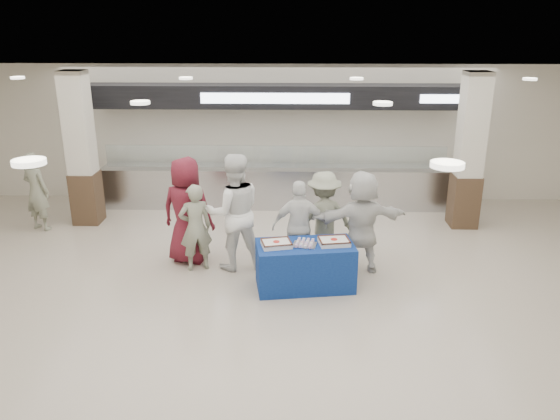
{
  "coord_description": "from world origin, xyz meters",
  "views": [
    {
      "loc": [
        0.41,
        -6.78,
        4.14
      ],
      "look_at": [
        0.2,
        1.6,
        1.21
      ],
      "focal_mm": 35.0,
      "sensor_mm": 36.0,
      "label": 1
    }
  ],
  "objects_px": {
    "chef_short": "(300,227)",
    "soldier_a": "(196,228)",
    "sheet_cake_right": "(334,241)",
    "chef_tall": "(234,212)",
    "civilian_maroon": "(187,211)",
    "soldier_b": "(324,218)",
    "civilian_white": "(361,222)",
    "soldier_bg": "(37,191)",
    "sheet_cake_left": "(276,243)",
    "cupcake_tray": "(305,243)",
    "display_table": "(305,266)"
  },
  "relations": [
    {
      "from": "soldier_a",
      "to": "civilian_white",
      "type": "height_order",
      "value": "civilian_white"
    },
    {
      "from": "chef_tall",
      "to": "civilian_white",
      "type": "xyz_separation_m",
      "value": [
        2.17,
        -0.1,
        -0.12
      ]
    },
    {
      "from": "cupcake_tray",
      "to": "soldier_b",
      "type": "bearing_deg",
      "value": 71.09
    },
    {
      "from": "soldier_a",
      "to": "soldier_bg",
      "type": "distance_m",
      "value": 4.04
    },
    {
      "from": "sheet_cake_left",
      "to": "sheet_cake_right",
      "type": "xyz_separation_m",
      "value": [
        0.92,
        0.11,
        0.0
      ]
    },
    {
      "from": "chef_tall",
      "to": "civilian_white",
      "type": "height_order",
      "value": "chef_tall"
    },
    {
      "from": "sheet_cake_left",
      "to": "cupcake_tray",
      "type": "relative_size",
      "value": 1.27
    },
    {
      "from": "chef_tall",
      "to": "soldier_b",
      "type": "bearing_deg",
      "value": 173.14
    },
    {
      "from": "cupcake_tray",
      "to": "display_table",
      "type": "bearing_deg",
      "value": 65.0
    },
    {
      "from": "cupcake_tray",
      "to": "civilian_white",
      "type": "bearing_deg",
      "value": 34.49
    },
    {
      "from": "display_table",
      "to": "cupcake_tray",
      "type": "distance_m",
      "value": 0.41
    },
    {
      "from": "chef_tall",
      "to": "soldier_bg",
      "type": "relative_size",
      "value": 1.25
    },
    {
      "from": "civilian_maroon",
      "to": "soldier_bg",
      "type": "distance_m",
      "value": 3.72
    },
    {
      "from": "cupcake_tray",
      "to": "civilian_white",
      "type": "xyz_separation_m",
      "value": [
        0.97,
        0.67,
        0.12
      ]
    },
    {
      "from": "cupcake_tray",
      "to": "soldier_a",
      "type": "relative_size",
      "value": 0.27
    },
    {
      "from": "sheet_cake_right",
      "to": "soldier_bg",
      "type": "distance_m",
      "value": 6.41
    },
    {
      "from": "civilian_maroon",
      "to": "civilian_white",
      "type": "height_order",
      "value": "civilian_maroon"
    },
    {
      "from": "cupcake_tray",
      "to": "chef_tall",
      "type": "distance_m",
      "value": 1.45
    },
    {
      "from": "civilian_maroon",
      "to": "cupcake_tray",
      "type": "bearing_deg",
      "value": 168.5
    },
    {
      "from": "soldier_a",
      "to": "chef_short",
      "type": "height_order",
      "value": "chef_short"
    },
    {
      "from": "cupcake_tray",
      "to": "soldier_bg",
      "type": "relative_size",
      "value": 0.25
    },
    {
      "from": "sheet_cake_right",
      "to": "civilian_maroon",
      "type": "xyz_separation_m",
      "value": [
        -2.53,
        0.94,
        0.16
      ]
    },
    {
      "from": "chef_short",
      "to": "civilian_white",
      "type": "xyz_separation_m",
      "value": [
        1.04,
        0.0,
        0.09
      ]
    },
    {
      "from": "display_table",
      "to": "chef_short",
      "type": "distance_m",
      "value": 0.78
    },
    {
      "from": "sheet_cake_right",
      "to": "cupcake_tray",
      "type": "height_order",
      "value": "sheet_cake_right"
    },
    {
      "from": "chef_short",
      "to": "sheet_cake_left",
      "type": "bearing_deg",
      "value": 59.28
    },
    {
      "from": "sheet_cake_left",
      "to": "civilian_maroon",
      "type": "height_order",
      "value": "civilian_maroon"
    },
    {
      "from": "chef_short",
      "to": "soldier_a",
      "type": "bearing_deg",
      "value": -3.03
    },
    {
      "from": "display_table",
      "to": "cupcake_tray",
      "type": "bearing_deg",
      "value": -123.35
    },
    {
      "from": "soldier_bg",
      "to": "sheet_cake_right",
      "type": "bearing_deg",
      "value": 178.85
    },
    {
      "from": "display_table",
      "to": "civilian_maroon",
      "type": "xyz_separation_m",
      "value": [
        -2.07,
        0.97,
        0.59
      ]
    },
    {
      "from": "sheet_cake_left",
      "to": "soldier_a",
      "type": "xyz_separation_m",
      "value": [
        -1.41,
        0.72,
        -0.02
      ]
    },
    {
      "from": "soldier_b",
      "to": "civilian_white",
      "type": "xyz_separation_m",
      "value": [
        0.62,
        -0.36,
        0.06
      ]
    },
    {
      "from": "sheet_cake_left",
      "to": "chef_short",
      "type": "relative_size",
      "value": 0.32
    },
    {
      "from": "chef_short",
      "to": "civilian_maroon",
      "type": "bearing_deg",
      "value": -12.47
    },
    {
      "from": "display_table",
      "to": "chef_tall",
      "type": "height_order",
      "value": "chef_tall"
    },
    {
      "from": "civilian_white",
      "to": "civilian_maroon",
      "type": "bearing_deg",
      "value": -17.09
    },
    {
      "from": "sheet_cake_left",
      "to": "soldier_a",
      "type": "bearing_deg",
      "value": 153.03
    },
    {
      "from": "cupcake_tray",
      "to": "soldier_b",
      "type": "height_order",
      "value": "soldier_b"
    },
    {
      "from": "display_table",
      "to": "soldier_b",
      "type": "distance_m",
      "value": 1.15
    },
    {
      "from": "civilian_white",
      "to": "soldier_b",
      "type": "bearing_deg",
      "value": -40.97
    },
    {
      "from": "sheet_cake_right",
      "to": "civilian_white",
      "type": "distance_m",
      "value": 0.79
    },
    {
      "from": "soldier_a",
      "to": "civilian_white",
      "type": "relative_size",
      "value": 0.86
    },
    {
      "from": "civilian_maroon",
      "to": "soldier_a",
      "type": "bearing_deg",
      "value": 135.37
    },
    {
      "from": "sheet_cake_left",
      "to": "soldier_b",
      "type": "height_order",
      "value": "soldier_b"
    },
    {
      "from": "chef_short",
      "to": "display_table",
      "type": "bearing_deg",
      "value": 94.4
    },
    {
      "from": "cupcake_tray",
      "to": "civilian_white",
      "type": "relative_size",
      "value": 0.23
    },
    {
      "from": "sheet_cake_left",
      "to": "chef_tall",
      "type": "bearing_deg",
      "value": 132.56
    },
    {
      "from": "display_table",
      "to": "cupcake_tray",
      "type": "xyz_separation_m",
      "value": [
        -0.01,
        -0.03,
        0.4
      ]
    },
    {
      "from": "sheet_cake_right",
      "to": "chef_tall",
      "type": "distance_m",
      "value": 1.83
    }
  ]
}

